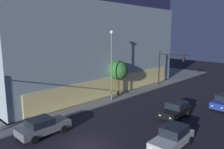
# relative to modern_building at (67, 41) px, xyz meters

# --- Properties ---
(ground_plane) EXTENTS (120.00, 120.00, 0.00)m
(ground_plane) POSITION_rel_modern_building_xyz_m (-12.25, -20.21, -7.51)
(ground_plane) COLOR black
(modern_building) EXTENTS (30.48, 23.64, 15.14)m
(modern_building) POSITION_rel_modern_building_xyz_m (0.00, 0.00, 0.00)
(modern_building) COLOR #4C4C51
(modern_building) RESTS_ON ground
(traffic_light_far_corner) EXTENTS (0.63, 4.96, 5.80)m
(traffic_light_far_corner) POSITION_rel_modern_building_xyz_m (9.84, -14.33, -3.47)
(traffic_light_far_corner) COLOR black
(traffic_light_far_corner) RESTS_ON sidewalk_corner
(street_lamp_sidewalk) EXTENTS (0.44, 0.44, 9.02)m
(street_lamp_sidewalk) POSITION_rel_modern_building_xyz_m (-2.44, -13.25, -1.79)
(street_lamp_sidewalk) COLOR slate
(street_lamp_sidewalk) RESTS_ON sidewalk_corner
(sidewalk_tree) EXTENTS (2.70, 2.70, 4.94)m
(sidewalk_tree) POSITION_rel_modern_building_xyz_m (-0.13, -12.28, -3.79)
(sidewalk_tree) COLOR #483D1E
(sidewalk_tree) RESTS_ON sidewalk_corner
(car_grey) EXTENTS (4.57, 2.25, 1.56)m
(car_grey) POSITION_rel_modern_building_xyz_m (-13.63, -15.72, -6.71)
(car_grey) COLOR slate
(car_grey) RESTS_ON ground
(car_silver) EXTENTS (4.52, 2.14, 1.64)m
(car_silver) POSITION_rel_modern_building_xyz_m (-7.53, -24.93, -6.69)
(car_silver) COLOR #B7BABF
(car_silver) RESTS_ON ground
(car_black) EXTENTS (4.21, 2.23, 1.67)m
(car_black) POSITION_rel_modern_building_xyz_m (-1.73, -22.02, -6.66)
(car_black) COLOR black
(car_black) RESTS_ON ground
(car_blue) EXTENTS (4.20, 1.98, 1.68)m
(car_blue) POSITION_rel_modern_building_xyz_m (4.86, -24.74, -6.64)
(car_blue) COLOR navy
(car_blue) RESTS_ON ground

